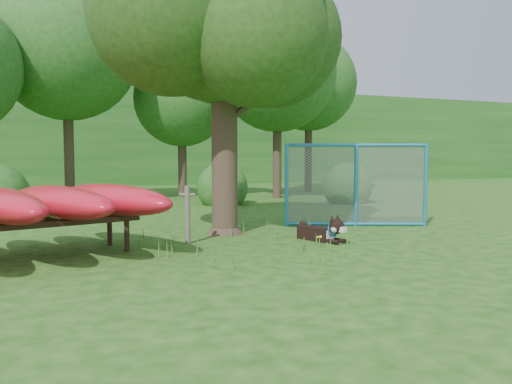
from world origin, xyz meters
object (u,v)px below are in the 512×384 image
object	(u,v)px
oak_tree	(222,15)
fence_section	(356,185)
husky_dog	(323,231)
kayak_rack	(30,204)

from	to	relation	value
oak_tree	fence_section	xyz separation A→B (m)	(3.36, -0.06, -3.68)
oak_tree	husky_dog	xyz separation A→B (m)	(1.55, -1.69, -4.49)
husky_dog	kayak_rack	bearing A→B (deg)	158.24
oak_tree	kayak_rack	world-z (taller)	oak_tree
fence_section	oak_tree	bearing A→B (deg)	-158.50
oak_tree	husky_dog	world-z (taller)	oak_tree
oak_tree	kayak_rack	bearing A→B (deg)	-159.68
husky_dog	oak_tree	bearing A→B (deg)	114.03
husky_dog	fence_section	world-z (taller)	fence_section
oak_tree	kayak_rack	distance (m)	5.51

